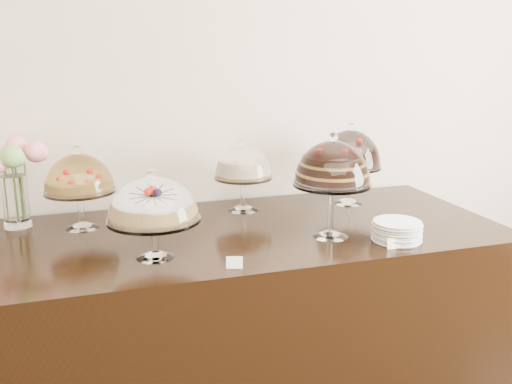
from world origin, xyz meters
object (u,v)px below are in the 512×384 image
object	(u,v)px
cake_stand_choco_layer	(332,167)
cake_stand_dark_choco	(350,152)
display_counter	(253,321)
cake_stand_sugar_sponge	(153,203)
cake_stand_fruit_tart	(79,177)
plate_stack	(397,231)
cake_stand_cheesecake	(243,165)
flower_vase	(13,173)

from	to	relation	value
cake_stand_choco_layer	cake_stand_dark_choco	xyz separation A→B (m)	(0.31, 0.45, -0.04)
display_counter	cake_stand_dark_choco	bearing A→B (deg)	22.96
cake_stand_dark_choco	cake_stand_sugar_sponge	bearing A→B (deg)	-155.63
display_counter	cake_stand_fruit_tart	size ratio (longest dim) A/B	5.93
cake_stand_sugar_sponge	cake_stand_dark_choco	size ratio (longest dim) A/B	0.85
cake_stand_choco_layer	plate_stack	size ratio (longest dim) A/B	2.22
cake_stand_choco_layer	cake_stand_cheesecake	size ratio (longest dim) A/B	1.24
flower_vase	cake_stand_cheesecake	bearing A→B (deg)	-3.27
cake_stand_cheesecake	plate_stack	size ratio (longest dim) A/B	1.79
flower_vase	cake_stand_fruit_tart	bearing A→B (deg)	-22.46
cake_stand_dark_choco	display_counter	bearing A→B (deg)	-157.04
display_counter	cake_stand_fruit_tart	world-z (taller)	cake_stand_fruit_tart
cake_stand_cheesecake	cake_stand_fruit_tart	size ratio (longest dim) A/B	0.97
display_counter	flower_vase	size ratio (longest dim) A/B	5.53
cake_stand_fruit_tart	plate_stack	world-z (taller)	cake_stand_fruit_tart
display_counter	plate_stack	distance (m)	0.79
cake_stand_dark_choco	cake_stand_fruit_tart	distance (m)	1.31
display_counter	plate_stack	bearing A→B (deg)	-32.67
flower_vase	plate_stack	bearing A→B (deg)	-24.42
flower_vase	plate_stack	distance (m)	1.68
cake_stand_choco_layer	cake_stand_fruit_tart	size ratio (longest dim) A/B	1.21
cake_stand_dark_choco	flower_vase	size ratio (longest dim) A/B	1.04
cake_stand_fruit_tart	display_counter	bearing A→B (deg)	-18.43
display_counter	cake_stand_dark_choco	distance (m)	0.96
display_counter	cake_stand_sugar_sponge	size ratio (longest dim) A/B	6.24
cake_stand_sugar_sponge	cake_stand_fruit_tart	distance (m)	0.53
cake_stand_cheesecake	display_counter	bearing A→B (deg)	-98.38
display_counter	flower_vase	bearing A→B (deg)	160.44
cake_stand_cheesecake	plate_stack	distance (m)	0.81
cake_stand_fruit_tart	flower_vase	distance (m)	0.30
display_counter	cake_stand_sugar_sponge	xyz separation A→B (m)	(-0.46, -0.23, 0.67)
flower_vase	plate_stack	world-z (taller)	flower_vase
cake_stand_choco_layer	cake_stand_dark_choco	size ratio (longest dim) A/B	1.08
plate_stack	cake_stand_sugar_sponge	bearing A→B (deg)	173.63
cake_stand_sugar_sponge	cake_stand_choco_layer	xyz separation A→B (m)	(0.74, 0.02, 0.09)
cake_stand_sugar_sponge	flower_vase	size ratio (longest dim) A/B	0.89
display_counter	cake_stand_sugar_sponge	bearing A→B (deg)	-153.84
cake_stand_cheesecake	cake_stand_fruit_tart	xyz separation A→B (m)	(-0.76, -0.05, 0.01)
cake_stand_choco_layer	flower_vase	xyz separation A→B (m)	(-1.28, 0.56, -0.06)
cake_stand_sugar_sponge	flower_vase	bearing A→B (deg)	132.66
plate_stack	display_counter	bearing A→B (deg)	147.33
cake_stand_dark_choco	plate_stack	size ratio (longest dim) A/B	2.05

